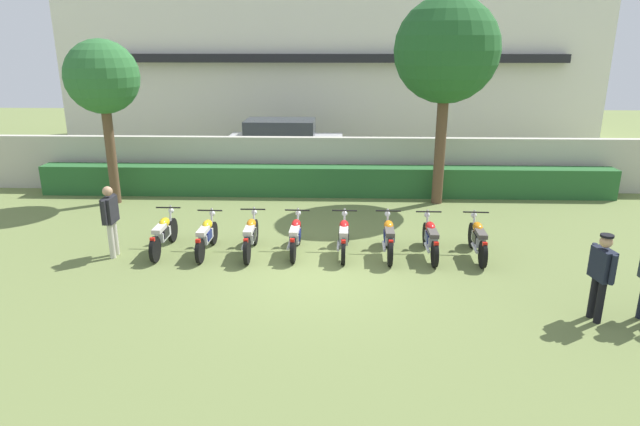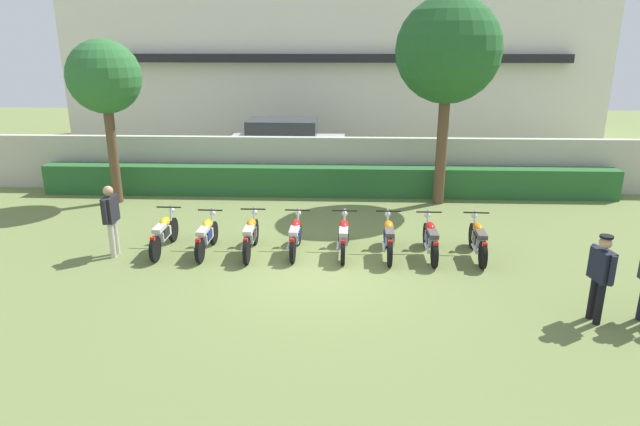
% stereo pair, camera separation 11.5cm
% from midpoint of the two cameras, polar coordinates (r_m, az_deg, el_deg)
% --- Properties ---
extents(ground, '(60.00, 60.00, 0.00)m').
position_cam_midpoint_polar(ground, '(12.04, -0.48, -6.01)').
color(ground, olive).
extents(building, '(24.34, 6.50, 7.79)m').
position_cam_midpoint_polar(building, '(27.77, 1.02, 15.62)').
color(building, silver).
rests_on(building, ground).
extents(compound_wall, '(23.12, 0.30, 1.79)m').
position_cam_midpoint_polar(compound_wall, '(18.30, 0.42, 5.18)').
color(compound_wall, '#BCB7A8').
rests_on(compound_wall, ground).
extents(hedge_row, '(18.50, 0.70, 0.96)m').
position_cam_midpoint_polar(hedge_row, '(17.72, 0.36, 3.37)').
color(hedge_row, '#28602D').
rests_on(hedge_row, ground).
extents(parked_car, '(4.52, 2.11, 1.89)m').
position_cam_midpoint_polar(parked_car, '(21.78, -3.92, 7.24)').
color(parked_car, silver).
rests_on(parked_car, ground).
extents(tree_near_inspector, '(2.15, 2.15, 4.90)m').
position_cam_midpoint_polar(tree_near_inspector, '(17.58, -22.01, 12.91)').
color(tree_near_inspector, brown).
rests_on(tree_near_inspector, ground).
extents(tree_far_side, '(3.04, 3.04, 6.09)m').
position_cam_midpoint_polar(tree_far_side, '(16.70, 12.91, 16.17)').
color(tree_far_side, brown).
rests_on(tree_far_side, ground).
extents(motorcycle_in_row_0, '(0.60, 1.95, 0.96)m').
position_cam_midpoint_polar(motorcycle_in_row_0, '(13.48, -16.31, -2.08)').
color(motorcycle_in_row_0, black).
rests_on(motorcycle_in_row_0, ground).
extents(motorcycle_in_row_1, '(0.60, 1.79, 0.94)m').
position_cam_midpoint_polar(motorcycle_in_row_1, '(13.12, -12.07, -2.33)').
color(motorcycle_in_row_1, black).
rests_on(motorcycle_in_row_1, ground).
extents(motorcycle_in_row_2, '(0.60, 1.90, 0.97)m').
position_cam_midpoint_polar(motorcycle_in_row_2, '(12.91, -7.52, -2.34)').
color(motorcycle_in_row_2, black).
rests_on(motorcycle_in_row_2, ground).
extents(motorcycle_in_row_3, '(0.60, 1.78, 0.95)m').
position_cam_midpoint_polar(motorcycle_in_row_3, '(12.86, -2.83, -2.35)').
color(motorcycle_in_row_3, black).
rests_on(motorcycle_in_row_3, ground).
extents(motorcycle_in_row_4, '(0.60, 1.83, 0.95)m').
position_cam_midpoint_polar(motorcycle_in_row_4, '(12.79, 2.25, -2.44)').
color(motorcycle_in_row_4, black).
rests_on(motorcycle_in_row_4, ground).
extents(motorcycle_in_row_5, '(0.60, 1.86, 0.98)m').
position_cam_midpoint_polar(motorcycle_in_row_5, '(12.78, 6.93, -2.51)').
color(motorcycle_in_row_5, black).
rests_on(motorcycle_in_row_5, ground).
extents(motorcycle_in_row_6, '(0.60, 1.88, 0.95)m').
position_cam_midpoint_polar(motorcycle_in_row_6, '(12.91, 11.25, -2.58)').
color(motorcycle_in_row_6, black).
rests_on(motorcycle_in_row_6, ground).
extents(motorcycle_in_row_7, '(0.60, 1.88, 0.96)m').
position_cam_midpoint_polar(motorcycle_in_row_7, '(13.11, 15.96, -2.59)').
color(motorcycle_in_row_7, black).
rests_on(motorcycle_in_row_7, ground).
extents(inspector_person, '(0.23, 0.68, 1.69)m').
position_cam_midpoint_polar(inspector_person, '(13.38, -21.33, -0.24)').
color(inspector_person, beige).
rests_on(inspector_person, ground).
extents(officer_0, '(0.29, 0.65, 1.63)m').
position_cam_midpoint_polar(officer_0, '(10.78, 27.10, -5.40)').
color(officer_0, black).
rests_on(officer_0, ground).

